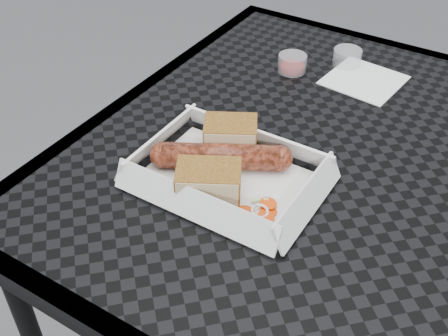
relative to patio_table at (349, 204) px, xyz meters
The scene contains 9 objects.
patio_table is the anchor object (origin of this frame).
food_tray 0.20m from the patio_table, 137.50° to the right, with size 0.22×0.15×0.00m, color white.
bratwurst 0.21m from the patio_table, 145.45° to the right, with size 0.18×0.11×0.04m.
bread_near 0.21m from the patio_table, 158.52° to the right, with size 0.07×0.05×0.05m, color olive.
bread_far 0.24m from the patio_table, 130.90° to the right, with size 0.08×0.06×0.04m, color olive.
veg_garnish 0.19m from the patio_table, 114.34° to the right, with size 0.03×0.03×0.00m.
napkin 0.25m from the patio_table, 108.40° to the left, with size 0.12×0.12×0.00m, color white.
condiment_cup_sauce 0.29m from the patio_table, 135.87° to the left, with size 0.05×0.05×0.03m, color maroon.
condiment_cup_empty 0.30m from the patio_table, 115.16° to the left, with size 0.05×0.05×0.03m, color silver.
Camera 1 is at (0.16, -0.62, 1.24)m, focal length 45.00 mm.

